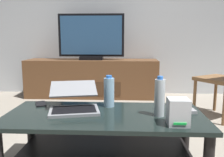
% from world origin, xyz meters
% --- Properties ---
extents(back_wall, '(6.40, 0.12, 2.80)m').
position_xyz_m(back_wall, '(0.00, 2.31, 1.40)').
color(back_wall, silver).
rests_on(back_wall, ground).
extents(coffee_table, '(1.28, 0.58, 0.41)m').
position_xyz_m(coffee_table, '(-0.04, -0.15, 0.28)').
color(coffee_table, black).
rests_on(coffee_table, ground).
extents(media_cabinet, '(1.99, 0.48, 0.57)m').
position_xyz_m(media_cabinet, '(-0.41, 1.99, 0.29)').
color(media_cabinet, brown).
rests_on(media_cabinet, ground).
extents(television, '(0.98, 0.20, 0.68)m').
position_xyz_m(television, '(-0.41, 1.97, 0.90)').
color(television, black).
rests_on(television, media_cabinet).
extents(laptop, '(0.40, 0.44, 0.17)m').
position_xyz_m(laptop, '(-0.26, -0.07, 0.46)').
color(laptop, gray).
rests_on(laptop, coffee_table).
extents(router_box, '(0.12, 0.12, 0.15)m').
position_xyz_m(router_box, '(0.39, -0.33, 0.48)').
color(router_box, silver).
rests_on(router_box, coffee_table).
extents(water_bottle_near, '(0.07, 0.07, 0.25)m').
position_xyz_m(water_bottle_near, '(0.31, -0.18, 0.53)').
color(water_bottle_near, silver).
rests_on(water_bottle_near, coffee_table).
extents(water_bottle_far, '(0.08, 0.08, 0.23)m').
position_xyz_m(water_bottle_far, '(-0.02, 0.02, 0.51)').
color(water_bottle_far, '#99C6E5').
rests_on(water_bottle_far, coffee_table).
extents(cell_phone, '(0.12, 0.16, 0.01)m').
position_xyz_m(cell_phone, '(-0.53, 0.04, 0.41)').
color(cell_phone, black).
rests_on(cell_phone, coffee_table).
extents(tv_remote, '(0.06, 0.16, 0.02)m').
position_xyz_m(tv_remote, '(0.53, -0.05, 0.42)').
color(tv_remote, '#99999E').
rests_on(tv_remote, coffee_table).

